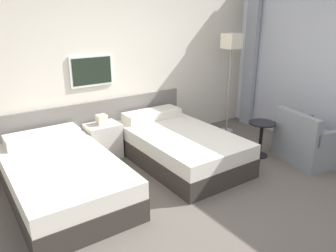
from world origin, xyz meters
The scene contains 8 objects.
ground_plane centered at (0.00, 0.00, 0.00)m, with size 16.00×16.00×0.00m, color #5B544C.
wall_headboard centered at (-0.03, 2.16, 1.30)m, with size 10.00×0.10×2.70m.
bed_near_door centered at (-1.35, 1.14, 0.24)m, with size 1.15×1.95×0.59m.
bed_near_window centered at (0.33, 1.14, 0.24)m, with size 1.15×1.95×0.59m.
nightstand centered at (-0.51, 1.88, 0.27)m, with size 0.48×0.36×0.66m.
floor_lamp centered at (1.80, 1.67, 1.47)m, with size 0.26×0.26×1.72m.
side_table centered at (1.45, 0.60, 0.36)m, with size 0.39×0.39×0.53m.
armchair centered at (1.90, 0.09, 0.26)m, with size 0.89×0.94×0.76m.
Camera 1 is at (-2.26, -2.34, 2.07)m, focal length 35.00 mm.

